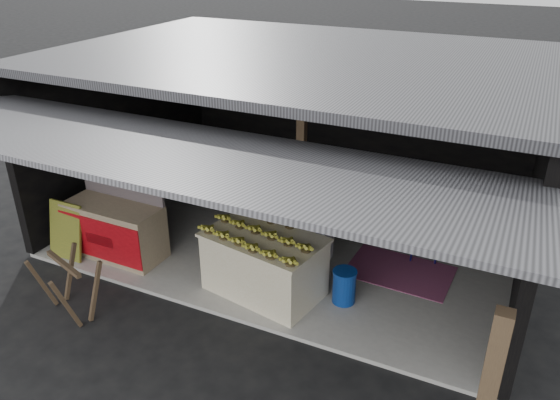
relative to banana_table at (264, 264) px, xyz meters
The scene contains 13 objects.
ground 0.91m from the banana_table, 112.34° to the right, with size 80.00×80.00×0.00m, color black.
concrete_slab 1.88m from the banana_table, 99.12° to the left, with size 7.00×5.00×0.06m, color gray.
shophouse 2.66m from the banana_table, 97.75° to the left, with size 7.40×7.29×3.02m.
banana_table is the anchor object (origin of this frame).
banana_pile 0.53m from the banana_table, ahead, with size 1.47×0.88×0.17m, color gold, non-canonical shape.
white_crate 0.99m from the banana_table, 82.76° to the left, with size 0.94×0.69×0.98m.
neighbor_stall 2.52m from the banana_table, behind, with size 1.52×0.70×1.56m.
green_signboard 3.20m from the banana_table, behind, with size 0.60×0.04×0.90m, color black.
sawhorse 2.59m from the banana_table, 145.08° to the right, with size 0.90×0.89×0.81m.
water_barrel 1.13m from the banana_table, 13.09° to the left, with size 0.31×0.31×0.46m, color navy.
plastic_chair 2.65m from the banana_table, 47.67° to the left, with size 0.53×0.53×0.94m.
magenta_rug 2.10m from the banana_table, 39.36° to the left, with size 1.50×1.00×0.01m, color #7E1C58.
picture_frames 4.45m from the banana_table, 96.20° to the left, with size 1.62×0.04×0.46m.
Camera 1 is at (3.22, -4.92, 4.57)m, focal length 35.00 mm.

